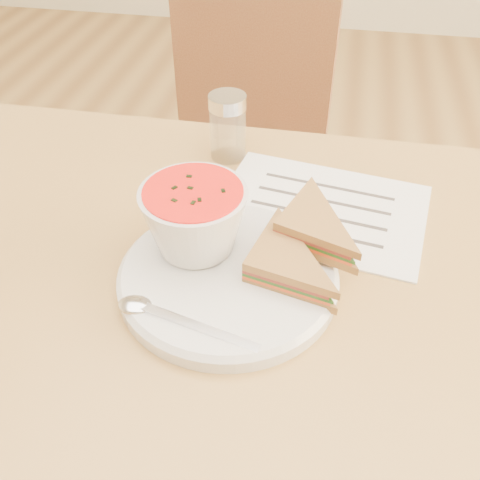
% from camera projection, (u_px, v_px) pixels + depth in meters
% --- Properties ---
extents(dining_table, '(1.00, 0.70, 0.75)m').
position_uv_depth(dining_table, '(240.00, 438.00, 0.88)').
color(dining_table, '#905E2C').
rests_on(dining_table, floor).
extents(chair_far, '(0.44, 0.44, 0.90)m').
position_uv_depth(chair_far, '(230.00, 177.00, 1.31)').
color(chair_far, brown).
rests_on(chair_far, floor).
extents(plate, '(0.31, 0.31, 0.02)m').
position_uv_depth(plate, '(228.00, 277.00, 0.62)').
color(plate, silver).
rests_on(plate, dining_table).
extents(soup_bowl, '(0.14, 0.14, 0.08)m').
position_uv_depth(soup_bowl, '(195.00, 222.00, 0.61)').
color(soup_bowl, silver).
rests_on(soup_bowl, plate).
extents(sandwich_half_a, '(0.13, 0.13, 0.03)m').
position_uv_depth(sandwich_half_a, '(242.00, 275.00, 0.59)').
color(sandwich_half_a, '#A7833B').
rests_on(sandwich_half_a, plate).
extents(sandwich_half_b, '(0.14, 0.14, 0.03)m').
position_uv_depth(sandwich_half_b, '(273.00, 234.00, 0.62)').
color(sandwich_half_b, '#A7833B').
rests_on(sandwich_half_b, plate).
extents(spoon, '(0.19, 0.08, 0.01)m').
position_uv_depth(spoon, '(181.00, 321.00, 0.55)').
color(spoon, silver).
rests_on(spoon, plate).
extents(paper_menu, '(0.31, 0.24, 0.00)m').
position_uv_depth(paper_menu, '(320.00, 209.00, 0.72)').
color(paper_menu, white).
rests_on(paper_menu, dining_table).
extents(condiment_shaker, '(0.07, 0.07, 0.10)m').
position_uv_depth(condiment_shaker, '(228.00, 127.00, 0.80)').
color(condiment_shaker, silver).
rests_on(condiment_shaker, dining_table).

